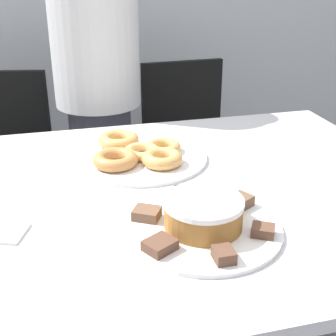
{
  "coord_description": "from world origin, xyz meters",
  "views": [
    {
      "loc": [
        -0.24,
        -1.03,
        1.31
      ],
      "look_at": [
        0.02,
        0.0,
        0.83
      ],
      "focal_mm": 50.0,
      "sensor_mm": 36.0,
      "label": 1
    }
  ],
  "objects_px": {
    "plate_cake": "(203,228)",
    "frosted_cake": "(203,213)",
    "person_standing": "(98,92)",
    "plate_donuts": "(142,158)",
    "napkin": "(1,233)",
    "office_chair_right": "(191,164)",
    "office_chair_left": "(4,183)"
  },
  "relations": [
    {
      "from": "plate_cake",
      "to": "frosted_cake",
      "type": "relative_size",
      "value": 1.99
    },
    {
      "from": "person_standing",
      "to": "plate_donuts",
      "type": "bearing_deg",
      "value": -84.56
    },
    {
      "from": "plate_donuts",
      "to": "napkin",
      "type": "bearing_deg",
      "value": -139.19
    },
    {
      "from": "office_chair_right",
      "to": "frosted_cake",
      "type": "distance_m",
      "value": 1.25
    },
    {
      "from": "person_standing",
      "to": "frosted_cake",
      "type": "height_order",
      "value": "person_standing"
    },
    {
      "from": "person_standing",
      "to": "frosted_cake",
      "type": "distance_m",
      "value": 1.02
    },
    {
      "from": "office_chair_left",
      "to": "plate_donuts",
      "type": "bearing_deg",
      "value": -45.16
    },
    {
      "from": "frosted_cake",
      "to": "napkin",
      "type": "relative_size",
      "value": 1.4
    },
    {
      "from": "person_standing",
      "to": "plate_donuts",
      "type": "distance_m",
      "value": 0.6
    },
    {
      "from": "person_standing",
      "to": "office_chair_left",
      "type": "height_order",
      "value": "person_standing"
    },
    {
      "from": "person_standing",
      "to": "frosted_cake",
      "type": "bearing_deg",
      "value": -83.95
    },
    {
      "from": "plate_donuts",
      "to": "office_chair_left",
      "type": "bearing_deg",
      "value": 123.56
    },
    {
      "from": "plate_donuts",
      "to": "frosted_cake",
      "type": "xyz_separation_m",
      "value": [
        0.05,
        -0.41,
        0.04
      ]
    },
    {
      "from": "person_standing",
      "to": "napkin",
      "type": "relative_size",
      "value": 12.7
    },
    {
      "from": "office_chair_left",
      "to": "napkin",
      "type": "bearing_deg",
      "value": -72.76
    },
    {
      "from": "office_chair_left",
      "to": "plate_cake",
      "type": "height_order",
      "value": "office_chair_left"
    },
    {
      "from": "office_chair_left",
      "to": "napkin",
      "type": "relative_size",
      "value": 7.06
    },
    {
      "from": "person_standing",
      "to": "office_chair_right",
      "type": "relative_size",
      "value": 1.8
    },
    {
      "from": "office_chair_right",
      "to": "napkin",
      "type": "xyz_separation_m",
      "value": [
        -0.75,
        -1.05,
        0.37
      ]
    },
    {
      "from": "plate_cake",
      "to": "plate_donuts",
      "type": "distance_m",
      "value": 0.42
    },
    {
      "from": "office_chair_right",
      "to": "person_standing",
      "type": "bearing_deg",
      "value": -166.34
    },
    {
      "from": "plate_donuts",
      "to": "napkin",
      "type": "distance_m",
      "value": 0.49
    },
    {
      "from": "plate_donuts",
      "to": "napkin",
      "type": "height_order",
      "value": "plate_donuts"
    },
    {
      "from": "plate_donuts",
      "to": "office_chair_right",
      "type": "bearing_deg",
      "value": 62.65
    },
    {
      "from": "plate_cake",
      "to": "office_chair_left",
      "type": "bearing_deg",
      "value": 115.01
    },
    {
      "from": "frosted_cake",
      "to": "plate_cake",
      "type": "bearing_deg",
      "value": 180.0
    },
    {
      "from": "plate_cake",
      "to": "frosted_cake",
      "type": "xyz_separation_m",
      "value": [
        0.0,
        0.0,
        0.04
      ]
    },
    {
      "from": "office_chair_left",
      "to": "napkin",
      "type": "xyz_separation_m",
      "value": [
        0.11,
        -1.04,
        0.37
      ]
    },
    {
      "from": "office_chair_left",
      "to": "napkin",
      "type": "distance_m",
      "value": 1.11
    },
    {
      "from": "frosted_cake",
      "to": "office_chair_right",
      "type": "bearing_deg",
      "value": 74.06
    },
    {
      "from": "office_chair_left",
      "to": "napkin",
      "type": "height_order",
      "value": "office_chair_left"
    },
    {
      "from": "office_chair_right",
      "to": "plate_cake",
      "type": "relative_size",
      "value": 2.54
    }
  ]
}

